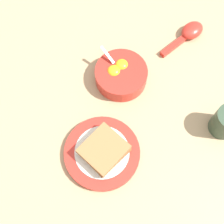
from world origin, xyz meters
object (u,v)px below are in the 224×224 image
Objects in this scene: toast_sandwich at (104,150)px; toast_plate at (102,153)px; soup_spoon at (189,33)px; egg_bowl at (121,75)px.

toast_plate is at bearing 12.68° from toast_sandwich.
toast_sandwich is at bearing -167.32° from toast_plate.
toast_plate is at bearing 64.88° from soup_spoon.
toast_plate is (0.01, 0.22, -0.02)m from egg_bowl.
toast_sandwich is (-0.01, -0.00, 0.03)m from toast_plate.
toast_plate is 0.03m from toast_sandwich.
egg_bowl reaches higher than soup_spoon.
soup_spoon is at bearing -115.12° from toast_plate.
soup_spoon is at bearing -114.57° from toast_sandwich.
toast_sandwich reaches higher than toast_plate.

